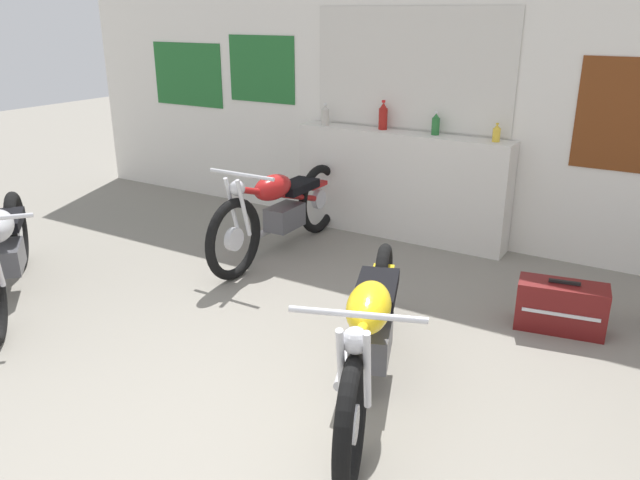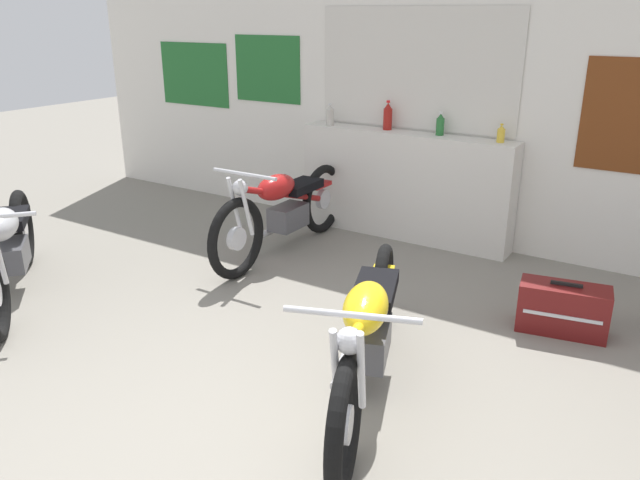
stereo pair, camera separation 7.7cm
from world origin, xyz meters
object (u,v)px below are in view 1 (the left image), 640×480
Objects in this scene: bottle_leftmost at (325,116)px; bottle_right_center at (496,133)px; bottle_center at (436,124)px; motorcycle_red at (280,209)px; bottle_left_center at (383,117)px; hard_case_darkred at (561,307)px; motorcycle_yellow at (370,332)px; motorcycle_silver at (3,250)px.

bottle_leftmost reaches higher than bottle_right_center.
bottle_center is 0.10× the size of motorcycle_red.
bottle_center is (1.14, 0.08, -0.00)m from bottle_leftmost.
bottle_left_center is (0.60, 0.08, 0.03)m from bottle_leftmost.
bottle_leftmost is at bearing 156.11° from hard_case_darkred.
motorcycle_red is (0.09, -0.95, -0.71)m from bottle_leftmost.
bottle_center is at bearing 104.78° from motorcycle_yellow.
bottle_center is at bearing -0.08° from bottle_left_center.
motorcycle_yellow is 0.98× the size of motorcycle_red.
bottle_leftmost is at bearing -175.83° from bottle_center.
hard_case_darkred is (3.76, 1.71, -0.24)m from motorcycle_silver.
bottle_center reaches higher than hard_case_darkred.
bottle_leftmost is 1.01× the size of bottle_center.
bottle_center reaches higher than motorcycle_yellow.
bottle_leftmost is 0.11× the size of motorcycle_yellow.
bottle_leftmost is 0.34× the size of hard_case_darkred.
motorcycle_red is (-1.05, -1.03, -0.71)m from bottle_center.
motorcycle_yellow is 3.21× the size of hard_case_darkred.
motorcycle_red is (-0.51, -1.03, -0.74)m from bottle_left_center.
motorcycle_yellow is at bearing -54.44° from bottle_leftmost.
motorcycle_silver is (-2.85, -2.93, -0.70)m from bottle_right_center.
motorcycle_yellow is (1.24, -2.66, -0.75)m from bottle_left_center.
hard_case_darkred is at bearing 61.05° from motorcycle_yellow.
bottle_leftmost reaches higher than motorcycle_red.
motorcycle_silver is 2.60× the size of hard_case_darkred.
bottle_leftmost is 1.72m from bottle_right_center.
bottle_right_center is 2.73m from motorcycle_yellow.
hard_case_darkred is (2.53, -0.21, -0.25)m from motorcycle_red.
bottle_left_center is 1.71× the size of bottle_right_center.
bottle_leftmost is 3.03m from hard_case_darkred.
bottle_leftmost is 1.33× the size of bottle_right_center.
motorcycle_silver is at bearing -111.54° from bottle_leftmost.
motorcycle_red is 3.26× the size of hard_case_darkred.
bottle_leftmost is 3.25m from motorcycle_yellow.
motorcycle_red is at bearing 137.07° from motorcycle_yellow.
motorcycle_red is (1.23, 1.93, 0.01)m from motorcycle_silver.
bottle_left_center is at bearing 178.34° from bottle_right_center.
motorcycle_yellow is at bearing -87.28° from bottle_right_center.
motorcycle_silver is (-1.14, -2.88, -0.73)m from bottle_leftmost.
bottle_center is 1.64m from motorcycle_red.
hard_case_darkred is at bearing 24.48° from motorcycle_silver.
bottle_center is 2.17m from hard_case_darkred.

